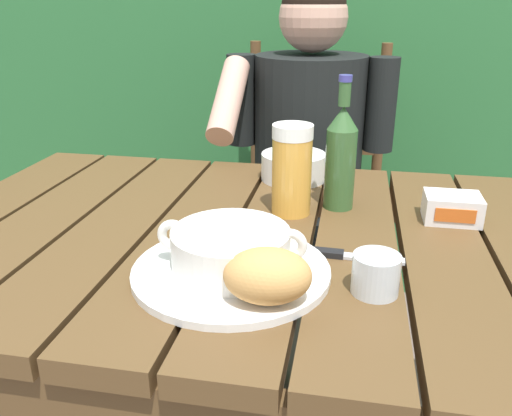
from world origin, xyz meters
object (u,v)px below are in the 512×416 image
person_eating (306,157)px  water_glass_small (376,274)px  butter_tub (452,208)px  table_knife (342,255)px  diner_bowl (294,166)px  beer_bottle (341,156)px  chair_near_diner (310,202)px  bread_roll (268,276)px  beer_glass (292,170)px  serving_plate (231,271)px  soup_bowl (231,248)px

person_eating → water_glass_small: size_ratio=17.89×
butter_tub → table_knife: bearing=-135.9°
water_glass_small → diner_bowl: diner_bowl is taller
person_eating → water_glass_small: bearing=-77.9°
beer_bottle → diner_bowl: (-0.11, 0.15, -0.08)m
chair_near_diner → bread_roll: (0.03, -1.08, 0.31)m
table_knife → beer_glass: bearing=121.1°
serving_plate → beer_bottle: size_ratio=1.16×
bread_roll → beer_glass: bearing=91.8°
beer_glass → water_glass_small: beer_glass is taller
beer_bottle → diner_bowl: size_ratio=1.76×
soup_bowl → water_glass_small: bearing=-3.3°
water_glass_small → table_knife: 0.11m
bread_roll → butter_tub: bearing=51.0°
table_knife → butter_tub: bearing=44.1°
soup_bowl → diner_bowl: bearing=85.1°
chair_near_diner → beer_bottle: (0.11, -0.70, 0.37)m
bread_roll → diner_bowl: bearing=93.1°
beer_bottle → butter_tub: (0.21, -0.03, -0.08)m
person_eating → soup_bowl: 0.81m
serving_plate → soup_bowl: (0.00, 0.00, 0.04)m
table_knife → chair_near_diner: bearing=97.6°
chair_near_diner → butter_tub: chair_near_diner is taller
serving_plate → soup_bowl: soup_bowl is taller
person_eating → beer_glass: 0.56m
beer_glass → water_glass_small: (0.15, -0.27, -0.06)m
bread_roll → beer_bottle: bearing=78.6°
beer_bottle → water_glass_small: (0.06, -0.32, -0.08)m
soup_bowl → butter_tub: size_ratio=2.24×
beer_bottle → chair_near_diner: bearing=98.7°
water_glass_small → person_eating: bearing=102.1°
butter_tub → diner_bowl: (-0.32, 0.19, 0.01)m
beer_bottle → diner_bowl: bearing=124.7°
serving_plate → butter_tub: (0.36, 0.28, 0.02)m
person_eating → beer_bottle: size_ratio=4.67×
serving_plate → beer_bottle: beer_bottle is taller
beer_bottle → table_knife: 0.24m
person_eating → butter_tub: person_eating is taller
beer_glass → chair_near_diner: bearing=91.4°
serving_plate → beer_glass: size_ratio=1.72×
beer_bottle → butter_tub: size_ratio=2.56×
chair_near_diner → table_knife: size_ratio=6.19×
serving_plate → table_knife: serving_plate is taller
butter_tub → water_glass_small: bearing=-116.8°
serving_plate → soup_bowl: 0.04m
chair_near_diner → diner_bowl: 0.62m
bread_roll → beer_glass: beer_glass is taller
chair_near_diner → table_knife: chair_near_diner is taller
beer_bottle → butter_tub: bearing=-8.4°
diner_bowl → chair_near_diner: bearing=90.0°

